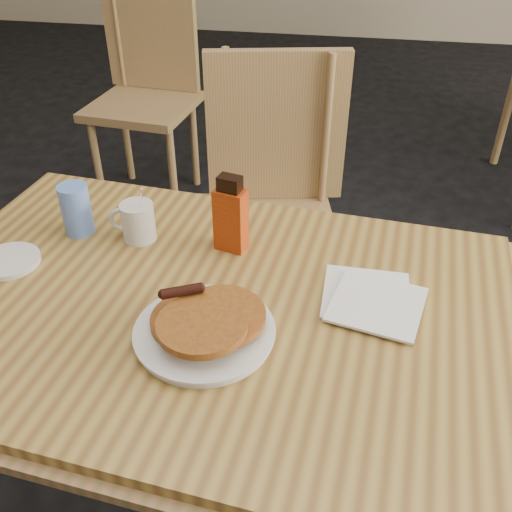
{
  "coord_description": "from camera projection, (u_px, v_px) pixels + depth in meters",
  "views": [
    {
      "loc": [
        0.19,
        -0.87,
        1.49
      ],
      "look_at": [
        0.03,
        0.03,
        0.84
      ],
      "focal_mm": 40.0,
      "sensor_mm": 36.0,
      "label": 1
    }
  ],
  "objects": [
    {
      "name": "side_saucer",
      "position": [
        9.0,
        261.0,
        1.25
      ],
      "size": [
        0.16,
        0.16,
        0.01
      ],
      "primitive_type": "cylinder",
      "rotation": [
        0.0,
        0.0,
        -0.18
      ],
      "color": "silver",
      "rests_on": "main_table"
    },
    {
      "name": "syrup_bottle",
      "position": [
        231.0,
        216.0,
        1.25
      ],
      "size": [
        0.08,
        0.06,
        0.18
      ],
      "rotation": [
        0.0,
        0.0,
        -0.23
      ],
      "color": "maroon",
      "rests_on": "main_table"
    },
    {
      "name": "napkin_stack",
      "position": [
        372.0,
        300.0,
        1.14
      ],
      "size": [
        0.21,
        0.22,
        0.01
      ],
      "rotation": [
        0.0,
        0.0,
        -0.0
      ],
      "color": "white",
      "rests_on": "main_table"
    },
    {
      "name": "chair_wall_extra",
      "position": [
        147.0,
        75.0,
        2.73
      ],
      "size": [
        0.51,
        0.51,
        1.02
      ],
      "rotation": [
        0.0,
        0.0,
        -0.1
      ],
      "color": "#9F714A",
      "rests_on": "floor"
    },
    {
      "name": "coffee_mug",
      "position": [
        137.0,
        221.0,
        1.31
      ],
      "size": [
        0.11,
        0.08,
        0.14
      ],
      "rotation": [
        0.0,
        0.0,
        0.25
      ],
      "color": "silver",
      "rests_on": "main_table"
    },
    {
      "name": "main_table",
      "position": [
        204.0,
        315.0,
        1.17
      ],
      "size": [
        1.34,
        0.97,
        0.75
      ],
      "rotation": [
        0.0,
        0.0,
        -0.09
      ],
      "color": "olive",
      "rests_on": "floor"
    },
    {
      "name": "pancake_plate",
      "position": [
        205.0,
        327.0,
        1.05
      ],
      "size": [
        0.26,
        0.26,
        0.08
      ],
      "rotation": [
        0.0,
        0.0,
        0.03
      ],
      "color": "silver",
      "rests_on": "main_table"
    },
    {
      "name": "chair_main_far",
      "position": [
        271.0,
        186.0,
        1.85
      ],
      "size": [
        0.54,
        0.55,
        1.01
      ],
      "rotation": [
        0.0,
        0.0,
        0.22
      ],
      "color": "#9F714A",
      "rests_on": "floor"
    },
    {
      "name": "blue_tumbler",
      "position": [
        76.0,
        209.0,
        1.32
      ],
      "size": [
        0.07,
        0.07,
        0.12
      ],
      "primitive_type": "cylinder",
      "rotation": [
        0.0,
        0.0,
        -0.03
      ],
      "color": "#5D84DA",
      "rests_on": "main_table"
    },
    {
      "name": "floor",
      "position": [
        245.0,
        505.0,
        1.59
      ],
      "size": [
        10.0,
        10.0,
        0.0
      ],
      "primitive_type": "plane",
      "color": "black",
      "rests_on": "ground"
    }
  ]
}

